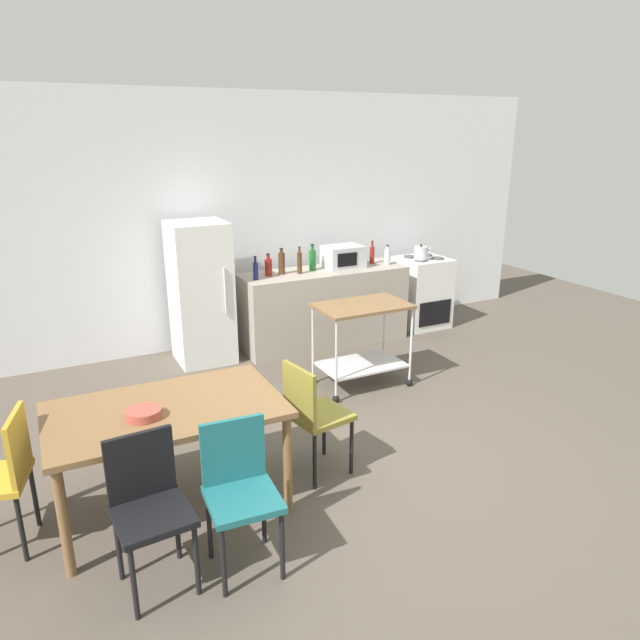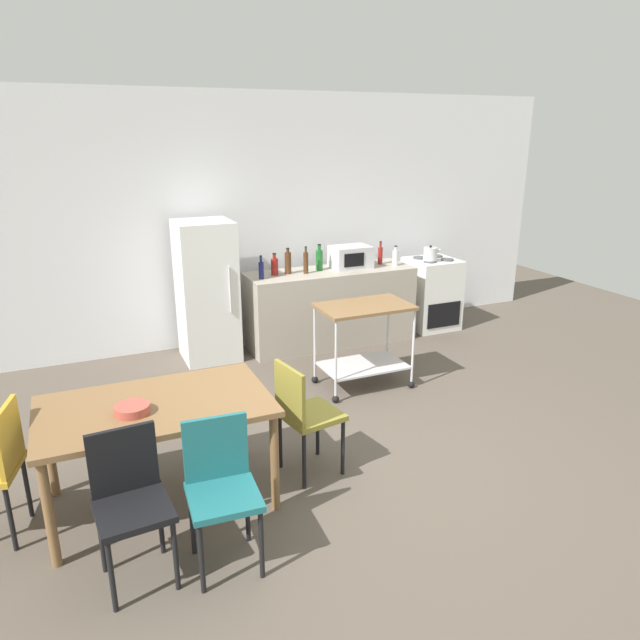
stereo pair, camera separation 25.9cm
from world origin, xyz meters
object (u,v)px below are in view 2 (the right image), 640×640
at_px(chair_black, 130,497).
at_px(bottle_sparkling_water, 380,255).
at_px(bottle_olive_oil, 288,262).
at_px(bottle_vinegar, 319,259).
at_px(bottle_wine, 306,262).
at_px(chair_olive, 304,411).
at_px(stove_oven, 431,293).
at_px(chair_teal, 221,483).
at_px(refrigerator, 207,291).
at_px(bottle_soy_sauce, 261,270).
at_px(dining_table, 156,414).
at_px(bottle_soda, 395,257).
at_px(bottle_sesame_oil, 275,266).
at_px(kettle, 430,254).
at_px(fruit_bowl, 132,409).
at_px(microwave, 351,257).
at_px(kitchen_cart, 364,332).

height_order(chair_black, bottle_sparkling_water, bottle_sparkling_water).
relative_size(bottle_olive_oil, bottle_sparkling_water, 1.06).
bearing_deg(bottle_vinegar, chair_black, -128.70).
xyz_separation_m(bottle_olive_oil, bottle_wine, (0.19, -0.07, 0.00)).
relative_size(chair_olive, stove_oven, 0.97).
height_order(chair_teal, stove_oven, stove_oven).
relative_size(chair_olive, refrigerator, 0.57).
bearing_deg(bottle_soy_sauce, dining_table, -122.61).
relative_size(dining_table, chair_teal, 1.69).
xyz_separation_m(stove_oven, bottle_vinegar, (-1.56, 0.04, 0.57)).
bearing_deg(bottle_soda, chair_black, -139.04).
bearing_deg(bottle_wine, bottle_sesame_oil, 169.12).
bearing_deg(refrigerator, chair_olive, -88.21).
relative_size(chair_black, kettle, 3.71).
xyz_separation_m(dining_table, refrigerator, (0.95, 2.55, 0.10)).
bearing_deg(bottle_sparkling_water, refrigerator, 178.84).
distance_m(refrigerator, bottle_vinegar, 1.36).
xyz_separation_m(bottle_sesame_oil, bottle_soda, (1.50, -0.12, -0.00)).
relative_size(refrigerator, bottle_wine, 4.96).
bearing_deg(bottle_vinegar, bottle_soda, -8.94).
xyz_separation_m(chair_black, chair_olive, (1.28, 0.58, 0.00)).
bearing_deg(fruit_bowl, microwave, 42.24).
height_order(bottle_sparkling_water, fruit_bowl, bottle_sparkling_water).
bearing_deg(bottle_soda, microwave, 168.25).
distance_m(kitchen_cart, bottle_vinegar, 1.42).
xyz_separation_m(microwave, bottle_soda, (0.55, -0.11, -0.03)).
relative_size(bottle_wine, bottle_sparkling_water, 1.11).
distance_m(refrigerator, bottle_soy_sauce, 0.65).
xyz_separation_m(chair_black, fruit_bowl, (0.10, 0.57, 0.26)).
relative_size(chair_black, microwave, 1.93).
xyz_separation_m(chair_black, bottle_wine, (2.33, 3.07, 0.51)).
bearing_deg(bottle_olive_oil, microwave, -0.80).
height_order(bottle_olive_oil, bottle_wine, bottle_wine).
xyz_separation_m(bottle_wine, fruit_bowl, (-2.23, -2.51, -0.25)).
height_order(refrigerator, kettle, refrigerator).
height_order(dining_table, chair_black, chair_black).
bearing_deg(bottle_wine, bottle_soda, -2.75).
relative_size(bottle_soda, fruit_bowl, 1.09).
bearing_deg(chair_olive, bottle_wine, -32.84).
distance_m(chair_teal, kettle, 4.69).
bearing_deg(kitchen_cart, microwave, 69.11).
bearing_deg(bottle_wine, chair_teal, -120.13).
xyz_separation_m(chair_black, stove_oven, (4.10, 3.12, -0.07)).
bearing_deg(stove_oven, chair_teal, -138.37).
relative_size(stove_oven, bottle_sesame_oil, 3.65).
xyz_separation_m(bottle_sesame_oil, kettle, (2.01, -0.12, -0.00)).
bearing_deg(bottle_vinegar, fruit_bowl, -133.11).
relative_size(chair_teal, bottle_olive_oil, 2.98).
bearing_deg(chair_teal, bottle_olive_oil, 66.41).
bearing_deg(stove_oven, bottle_soda, -170.51).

